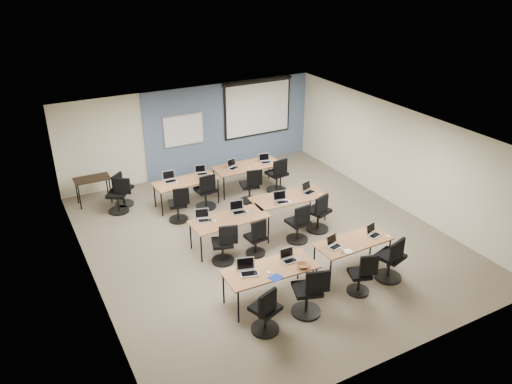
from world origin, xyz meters
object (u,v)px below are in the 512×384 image
laptop_7 (308,190)px  task_chair_7 (319,215)px  laptop_0 (248,269)px  laptop_6 (281,199)px  task_chair_2 (362,277)px  task_chair_9 (206,194)px  task_chair_10 (251,188)px  spare_chair_a (122,192)px  task_chair_6 (299,226)px  training_table_mid_left (230,220)px  laptop_11 (265,160)px  laptop_1 (289,257)px  training_table_mid_right (289,198)px  spare_chair_b (119,198)px  laptop_5 (238,209)px  task_chair_8 (179,207)px  laptop_9 (201,172)px  training_table_back_right (247,167)px  laptop_10 (233,166)px  laptop_8 (170,179)px  task_chair_0 (266,314)px  whiteboard (184,130)px  training_table_front_left (270,270)px  task_chair_4 (224,247)px  training_table_back_left (186,182)px  laptop_4 (203,218)px  task_chair_1 (309,295)px  laptop_3 (373,232)px  task_chair_3 (391,262)px  task_chair_11 (277,178)px  task_chair_5 (256,240)px

laptop_7 → task_chair_7: (-0.14, -0.71, -0.36)m
laptop_0 → laptop_6: 3.08m
task_chair_2 → task_chair_9: task_chair_9 is taller
task_chair_10 → spare_chair_a: task_chair_10 is taller
task_chair_6 → task_chair_10: 2.37m
training_table_mid_left → laptop_11: bearing=45.3°
laptop_0 → laptop_1: (0.91, -0.01, -0.01)m
training_table_mid_right → spare_chair_b: spare_chair_b is taller
laptop_5 → laptop_6: 1.17m
task_chair_8 → laptop_9: (1.04, 0.97, 0.39)m
training_table_mid_right → training_table_back_right: (0.01, 2.28, 0.00)m
training_table_mid_left → task_chair_7: size_ratio=1.76×
training_table_back_right → laptop_10: bearing=174.9°
laptop_8 → spare_chair_b: 1.41m
task_chair_2 → task_chair_0: bearing=-158.8°
whiteboard → training_table_front_left: 6.63m
training_table_back_right → task_chair_4: size_ratio=1.96×
laptop_7 → task_chair_10: size_ratio=0.33×
training_table_back_left → laptop_4: size_ratio=5.26×
task_chair_7 → laptop_6: bearing=124.0°
laptop_4 → laptop_6: laptop_6 is taller
task_chair_1 → laptop_10: task_chair_1 is taller
laptop_3 → task_chair_3: bearing=-108.3°
laptop_9 → laptop_4: bearing=-99.7°
task_chair_2 → task_chair_3: (0.84, 0.08, 0.05)m
task_chair_1 → task_chair_11: bearing=84.1°
task_chair_8 → laptop_10: bearing=38.3°
task_chair_1 → task_chair_7: 3.19m
task_chair_10 → laptop_8: bearing=169.3°
laptop_3 → laptop_11: laptop_11 is taller
task_chair_7 → task_chair_5: bearing=168.9°
whiteboard → laptop_11: 2.62m
laptop_1 → laptop_10: 4.84m
training_table_back_left → laptop_4: bearing=-104.6°
training_table_back_right → laptop_9: laptop_9 is taller
laptop_4 → spare_chair_a: size_ratio=0.33×
laptop_1 → task_chair_9: task_chair_9 is taller
training_table_back_left → laptop_4: laptop_4 is taller
laptop_11 → task_chair_5: bearing=-107.6°
task_chair_10 → laptop_0: bearing=-106.1°
laptop_3 → laptop_11: (-0.04, 4.69, 0.00)m
task_chair_5 → training_table_back_right: bearing=61.4°
task_chair_0 → task_chair_5: (1.07, 2.33, -0.03)m
whiteboard → task_chair_7: 5.14m
training_table_mid_left → task_chair_8: bearing=108.4°
laptop_4 → laptop_10: bearing=68.3°
whiteboard → laptop_11: whiteboard is taller
laptop_6 → laptop_3: bearing=-57.5°
training_table_mid_left → task_chair_5: size_ratio=1.92×
task_chair_7 → training_table_mid_left: bearing=151.3°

